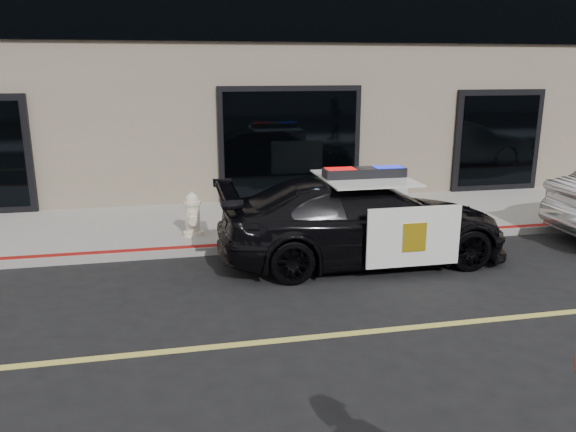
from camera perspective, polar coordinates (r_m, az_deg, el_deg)
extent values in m
plane|color=black|center=(7.98, 18.28, -10.17)|extent=(120.00, 120.00, 0.00)
cube|color=gray|center=(12.48, 6.37, -0.12)|extent=(60.00, 3.50, 0.15)
imported|color=black|center=(9.77, 7.59, -0.40)|extent=(2.08, 5.03, 1.46)
cube|color=white|center=(9.02, 12.67, -2.08)|extent=(1.55, 0.04, 0.97)
cube|color=white|center=(10.89, 8.22, 1.02)|extent=(1.55, 0.04, 0.97)
cube|color=white|center=(9.60, 7.74, 3.87)|extent=(1.46, 1.75, 0.02)
cube|color=gold|center=(8.99, 12.75, -2.13)|extent=(0.39, 0.01, 0.46)
cube|color=black|center=(9.59, 7.76, 4.36)|extent=(1.40, 0.37, 0.17)
cube|color=red|center=(9.46, 5.33, 4.36)|extent=(0.49, 0.32, 0.16)
cube|color=#0C19CC|center=(9.73, 10.13, 4.50)|extent=(0.49, 0.32, 0.16)
cylinder|color=#F9E9CE|center=(10.96, -9.59, -1.72)|extent=(0.38, 0.38, 0.09)
cylinder|color=#F9E9CE|center=(10.87, -9.66, -0.16)|extent=(0.28, 0.28, 0.53)
cylinder|color=#F9E9CE|center=(10.80, -9.72, 1.31)|extent=(0.33, 0.33, 0.06)
sphere|color=#F9E9CE|center=(10.79, -9.74, 1.64)|extent=(0.24, 0.24, 0.24)
cylinder|color=#F9E9CE|center=(10.77, -9.76, 2.19)|extent=(0.07, 0.07, 0.07)
cylinder|color=#F9E9CE|center=(11.03, -9.72, 0.45)|extent=(0.14, 0.13, 0.14)
cylinder|color=#F9E9CE|center=(10.68, -9.63, -0.02)|extent=(0.14, 0.13, 0.14)
cylinder|color=#F9E9CE|center=(10.67, -9.61, -0.45)|extent=(0.18, 0.15, 0.18)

